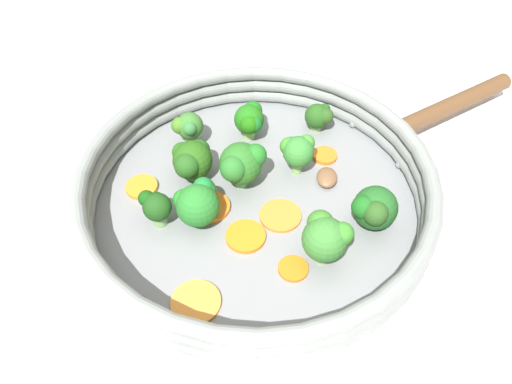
% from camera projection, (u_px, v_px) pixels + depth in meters
% --- Properties ---
extents(ground_plane, '(4.00, 4.00, 0.00)m').
position_uv_depth(ground_plane, '(256.00, 210.00, 0.55)').
color(ground_plane, white).
extents(skillet, '(0.36, 0.36, 0.02)m').
position_uv_depth(skillet, '(256.00, 206.00, 0.55)').
color(skillet, gray).
rests_on(skillet, ground_plane).
extents(skillet_rim_wall, '(0.38, 0.38, 0.05)m').
position_uv_depth(skillet_rim_wall, '(256.00, 186.00, 0.52)').
color(skillet_rim_wall, gray).
rests_on(skillet_rim_wall, skillet).
extents(skillet_handle, '(0.09, 0.21, 0.02)m').
position_uv_depth(skillet_handle, '(447.00, 107.00, 0.63)').
color(skillet_handle, brown).
rests_on(skillet_handle, skillet).
extents(skillet_rivet_left, '(0.01, 0.01, 0.01)m').
position_uv_depth(skillet_rivet_left, '(399.00, 165.00, 0.57)').
color(skillet_rivet_left, gray).
rests_on(skillet_rivet_left, skillet).
extents(skillet_rivet_right, '(0.01, 0.01, 0.01)m').
position_uv_depth(skillet_rivet_right, '(353.00, 124.00, 0.62)').
color(skillet_rivet_right, gray).
rests_on(skillet_rivet_right, skillet).
extents(carrot_slice_0, '(0.06, 0.06, 0.00)m').
position_uv_depth(carrot_slice_0, '(246.00, 236.00, 0.51)').
color(carrot_slice_0, orange).
rests_on(carrot_slice_0, skillet).
extents(carrot_slice_1, '(0.03, 0.03, 0.00)m').
position_uv_depth(carrot_slice_1, '(293.00, 268.00, 0.48)').
color(carrot_slice_1, orange).
rests_on(carrot_slice_1, skillet).
extents(carrot_slice_2, '(0.05, 0.05, 0.00)m').
position_uv_depth(carrot_slice_2, '(280.00, 216.00, 0.53)').
color(carrot_slice_2, orange).
rests_on(carrot_slice_2, skillet).
extents(carrot_slice_3, '(0.05, 0.05, 0.01)m').
position_uv_depth(carrot_slice_3, '(210.00, 205.00, 0.54)').
color(carrot_slice_3, orange).
rests_on(carrot_slice_3, skillet).
extents(carrot_slice_4, '(0.05, 0.05, 0.01)m').
position_uv_depth(carrot_slice_4, '(142.00, 187.00, 0.55)').
color(carrot_slice_4, orange).
rests_on(carrot_slice_4, skillet).
extents(carrot_slice_5, '(0.03, 0.03, 0.00)m').
position_uv_depth(carrot_slice_5, '(325.00, 156.00, 0.59)').
color(carrot_slice_5, orange).
rests_on(carrot_slice_5, skillet).
extents(carrot_slice_6, '(0.05, 0.05, 0.00)m').
position_uv_depth(carrot_slice_6, '(196.00, 302.00, 0.46)').
color(carrot_slice_6, orange).
rests_on(carrot_slice_6, skillet).
extents(broccoli_floret_0, '(0.05, 0.05, 0.05)m').
position_uv_depth(broccoli_floret_0, '(374.00, 209.00, 0.50)').
color(broccoli_floret_0, '#63934F').
rests_on(broccoli_floret_0, skillet).
extents(broccoli_floret_1, '(0.05, 0.04, 0.05)m').
position_uv_depth(broccoli_floret_1, '(250.00, 120.00, 0.59)').
color(broccoli_floret_1, '#85B25F').
rests_on(broccoli_floret_1, skillet).
extents(broccoli_floret_2, '(0.04, 0.04, 0.05)m').
position_uv_depth(broccoli_floret_2, '(297.00, 150.00, 0.55)').
color(broccoli_floret_2, '#82AF5F').
rests_on(broccoli_floret_2, skillet).
extents(broccoli_floret_3, '(0.05, 0.04, 0.05)m').
position_uv_depth(broccoli_floret_3, '(192.00, 160.00, 0.55)').
color(broccoli_floret_3, '#5E904E').
rests_on(broccoli_floret_3, skillet).
extents(broccoli_floret_4, '(0.03, 0.03, 0.04)m').
position_uv_depth(broccoli_floret_4, '(319.00, 116.00, 0.61)').
color(broccoli_floret_4, '#7BA55E').
rests_on(broccoli_floret_4, skillet).
extents(broccoli_floret_5, '(0.04, 0.04, 0.04)m').
position_uv_depth(broccoli_floret_5, '(188.00, 127.00, 0.58)').
color(broccoli_floret_5, '#719950').
rests_on(broccoli_floret_5, skillet).
extents(broccoli_floret_6, '(0.05, 0.05, 0.05)m').
position_uv_depth(broccoli_floret_6, '(326.00, 237.00, 0.47)').
color(broccoli_floret_6, '#7F9953').
rests_on(broccoli_floret_6, skillet).
extents(broccoli_floret_7, '(0.05, 0.05, 0.06)m').
position_uv_depth(broccoli_floret_7, '(241.00, 164.00, 0.53)').
color(broccoli_floret_7, '#6DA05E').
rests_on(broccoli_floret_7, skillet).
extents(broccoli_floret_8, '(0.05, 0.05, 0.05)m').
position_uv_depth(broccoli_floret_8, '(198.00, 202.00, 0.50)').
color(broccoli_floret_8, '#5D9846').
rests_on(broccoli_floret_8, skillet).
extents(broccoli_floret_9, '(0.03, 0.03, 0.04)m').
position_uv_depth(broccoli_floret_9, '(155.00, 206.00, 0.50)').
color(broccoli_floret_9, '#7CA864').
rests_on(broccoli_floret_9, skillet).
extents(mushroom_piece_0, '(0.04, 0.03, 0.01)m').
position_uv_depth(mushroom_piece_0, '(327.00, 177.00, 0.56)').
color(mushroom_piece_0, brown).
rests_on(mushroom_piece_0, skillet).
extents(mushroom_piece_1, '(0.03, 0.02, 0.01)m').
position_uv_depth(mushroom_piece_1, '(249.00, 166.00, 0.57)').
color(mushroom_piece_1, olive).
rests_on(mushroom_piece_1, skillet).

